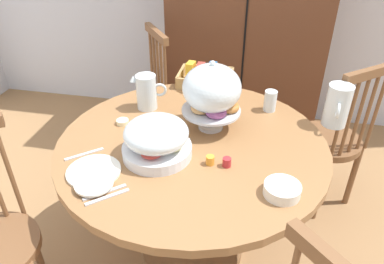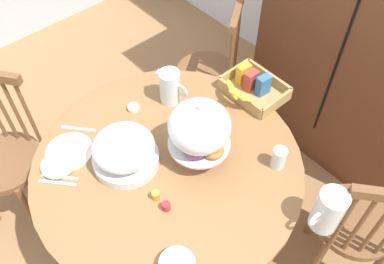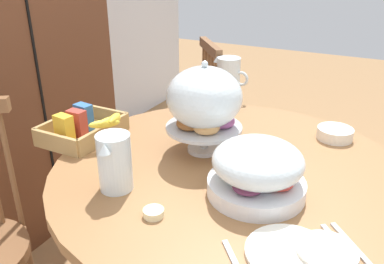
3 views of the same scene
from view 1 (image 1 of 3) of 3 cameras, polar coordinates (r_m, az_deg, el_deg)
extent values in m
cube|color=brown|center=(2.79, 8.76, 17.18)|extent=(1.10, 0.56, 1.90)
cube|color=black|center=(2.50, 8.47, 17.60)|extent=(0.01, 0.01, 1.52)
cylinder|color=olive|center=(1.70, 0.00, -1.98)|extent=(1.24, 1.24, 0.04)
cylinder|color=brown|center=(1.91, 0.00, -10.26)|extent=(0.14, 0.14, 0.63)
cylinder|color=brown|center=(2.17, 0.00, -17.12)|extent=(0.56, 0.56, 0.06)
cylinder|color=brown|center=(2.35, 20.20, -1.23)|extent=(0.40, 0.40, 0.04)
cylinder|color=brown|center=(2.64, 19.27, -2.96)|extent=(0.04, 0.04, 0.45)
cylinder|color=brown|center=(2.47, 14.67, -4.84)|extent=(0.04, 0.04, 0.45)
cylinder|color=brown|center=(2.50, 23.71, -6.20)|extent=(0.04, 0.04, 0.45)
cylinder|color=brown|center=(2.32, 19.17, -8.48)|extent=(0.04, 0.04, 0.45)
cylinder|color=brown|center=(2.25, 26.67, 2.80)|extent=(0.02, 0.02, 0.48)
cylinder|color=brown|center=(2.20, 25.55, 2.40)|extent=(0.02, 0.02, 0.48)
cylinder|color=brown|center=(2.15, 24.38, 1.98)|extent=(0.02, 0.02, 0.48)
cylinder|color=brown|center=(2.10, 23.16, 1.54)|extent=(0.02, 0.02, 0.48)
cylinder|color=brown|center=(2.05, 21.87, 1.08)|extent=(0.02, 0.02, 0.48)
cube|color=brown|center=(2.04, 26.04, 8.24)|extent=(0.30, 0.26, 0.05)
cylinder|color=brown|center=(2.58, -8.35, 3.80)|extent=(0.40, 0.40, 0.04)
cylinder|color=brown|center=(2.79, -11.57, 0.43)|extent=(0.04, 0.04, 0.45)
cylinder|color=brown|center=(2.56, -10.03, -2.65)|extent=(0.04, 0.04, 0.45)
cylinder|color=brown|center=(2.84, -6.12, 1.67)|extent=(0.04, 0.04, 0.45)
cylinder|color=brown|center=(2.62, -4.14, -1.23)|extent=(0.04, 0.04, 0.45)
cylinder|color=brown|center=(2.64, -6.30, 10.43)|extent=(0.02, 0.02, 0.48)
cylinder|color=brown|center=(2.58, -5.79, 9.89)|extent=(0.02, 0.02, 0.48)
cylinder|color=brown|center=(2.52, -5.27, 9.33)|extent=(0.02, 0.02, 0.48)
cylinder|color=brown|center=(2.46, -4.71, 8.75)|extent=(0.02, 0.02, 0.48)
cylinder|color=brown|center=(2.40, -4.13, 8.13)|extent=(0.02, 0.02, 0.48)
cube|color=brown|center=(2.42, -5.58, 14.97)|extent=(0.24, 0.31, 0.05)
cylinder|color=brown|center=(2.04, -23.07, -16.43)|extent=(0.04, 0.04, 0.45)
cylinder|color=brown|center=(1.76, -26.37, -5.81)|extent=(0.02, 0.02, 0.48)
cylinder|color=silver|center=(1.78, 2.91, 0.95)|extent=(0.12, 0.12, 0.02)
cylinder|color=silver|center=(1.76, 2.94, 1.97)|extent=(0.03, 0.03, 0.09)
cylinder|color=silver|center=(1.74, 2.99, 3.41)|extent=(0.28, 0.28, 0.01)
torus|color=#B27033|center=(1.72, 5.78, 3.90)|extent=(0.10, 0.10, 0.03)
torus|color=#D19347|center=(1.77, 3.92, 4.85)|extent=(0.10, 0.10, 0.03)
torus|color=#935628|center=(1.77, 1.93, 4.81)|extent=(0.10, 0.10, 0.03)
torus|color=tan|center=(1.71, 1.41, 3.76)|extent=(0.10, 0.10, 0.03)
torus|color=#994C84|center=(1.67, 3.77, 3.08)|extent=(0.10, 0.10, 0.03)
ellipsoid|color=silver|center=(1.68, 3.10, 6.84)|extent=(0.27, 0.27, 0.22)
sphere|color=silver|center=(1.64, 3.23, 10.62)|extent=(0.02, 0.02, 0.02)
cylinder|color=silver|center=(1.59, -5.42, -2.88)|extent=(0.30, 0.30, 0.05)
ellipsoid|color=beige|center=(1.55, -3.14, -2.15)|extent=(0.09, 0.09, 0.03)
ellipsoid|color=#8CBF59|center=(1.62, -4.76, -0.47)|extent=(0.09, 0.09, 0.03)
ellipsoid|color=#6B2D4C|center=(1.59, -7.79, -1.42)|extent=(0.09, 0.09, 0.03)
ellipsoid|color=#CC3D33|center=(1.52, -6.30, -3.19)|extent=(0.09, 0.09, 0.03)
ellipsoid|color=silver|center=(1.54, -5.60, -0.16)|extent=(0.28, 0.28, 0.13)
cylinder|color=silver|center=(1.89, 21.64, 3.85)|extent=(0.12, 0.12, 0.21)
cylinder|color=orange|center=(1.91, 21.45, 3.03)|extent=(0.10, 0.10, 0.14)
cone|color=silver|center=(1.92, 22.17, 7.07)|extent=(0.04, 0.04, 0.03)
torus|color=silver|center=(1.82, 21.70, 3.07)|extent=(0.02, 0.08, 0.07)
cylinder|color=silver|center=(1.93, -7.08, 6.19)|extent=(0.11, 0.11, 0.18)
cylinder|color=white|center=(1.94, -7.02, 5.46)|extent=(0.09, 0.09, 0.13)
cone|color=silver|center=(1.90, -9.14, 8.19)|extent=(0.04, 0.04, 0.03)
torus|color=silver|center=(1.92, -5.04, 6.53)|extent=(0.08, 0.03, 0.07)
cube|color=tan|center=(2.22, 2.08, 7.72)|extent=(0.30, 0.22, 0.01)
cube|color=tan|center=(2.11, 1.58, 7.18)|extent=(0.30, 0.02, 0.07)
cube|color=tan|center=(2.31, 2.56, 9.50)|extent=(0.30, 0.02, 0.07)
cube|color=tan|center=(2.24, -1.74, 8.72)|extent=(0.02, 0.22, 0.07)
cube|color=tan|center=(2.19, 6.00, 8.03)|extent=(0.02, 0.22, 0.07)
cube|color=gold|center=(2.22, -0.19, 9.43)|extent=(0.05, 0.08, 0.11)
cube|color=#B23D33|center=(2.20, 1.35, 9.21)|extent=(0.04, 0.07, 0.11)
cube|color=#336BAD|center=(2.21, 3.12, 9.30)|extent=(0.05, 0.07, 0.11)
ellipsoid|color=yellow|center=(2.06, 0.63, 8.40)|extent=(0.14, 0.08, 0.05)
ellipsoid|color=yellow|center=(2.06, 1.46, 8.33)|extent=(0.13, 0.03, 0.05)
ellipsoid|color=yellow|center=(2.05, 2.29, 8.26)|extent=(0.14, 0.08, 0.05)
cylinder|color=white|center=(1.55, -15.01, -5.91)|extent=(0.22, 0.22, 0.01)
cylinder|color=white|center=(1.48, -14.99, -7.72)|extent=(0.15, 0.15, 0.01)
cylinder|color=white|center=(1.43, 13.81, -8.71)|extent=(0.14, 0.14, 0.04)
cylinder|color=silver|center=(1.95, 12.05, 4.76)|extent=(0.06, 0.06, 0.11)
cylinder|color=beige|center=(1.84, -10.72, 1.57)|extent=(0.06, 0.06, 0.02)
cylinder|color=#B7282D|center=(1.53, 5.43, -4.69)|extent=(0.04, 0.04, 0.04)
cylinder|color=orange|center=(1.54, 2.83, -4.39)|extent=(0.04, 0.04, 0.04)
cube|color=silver|center=(1.45, -13.39, -9.09)|extent=(0.14, 0.12, 0.01)
cube|color=silver|center=(1.43, -13.01, -9.81)|extent=(0.14, 0.12, 0.01)
cube|color=silver|center=(1.67, -16.38, -3.31)|extent=(0.14, 0.12, 0.01)
camera|label=2|loc=(1.13, 78.28, 47.81)|focal=39.28mm
camera|label=3|loc=(1.71, -46.78, 14.14)|focal=37.48mm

